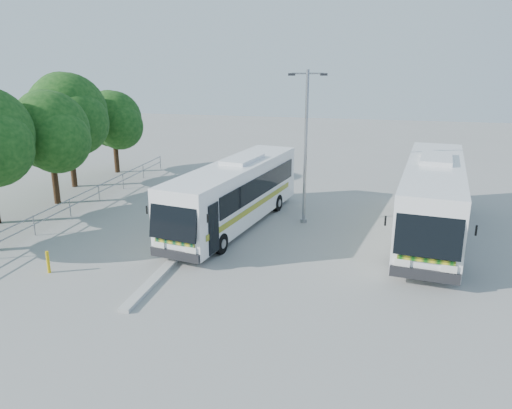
% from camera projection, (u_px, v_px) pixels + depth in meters
% --- Properties ---
extents(ground, '(100.00, 100.00, 0.00)m').
position_uv_depth(ground, '(236.00, 253.00, 21.84)').
color(ground, gray).
rests_on(ground, ground).
extents(kerb_divider, '(0.40, 16.00, 0.15)m').
position_uv_depth(kerb_divider, '(201.00, 232.00, 24.18)').
color(kerb_divider, '#B2B2AD').
rests_on(kerb_divider, ground).
extents(railing, '(0.06, 22.00, 1.00)m').
position_uv_depth(railing, '(80.00, 198.00, 27.51)').
color(railing, gray).
rests_on(railing, ground).
extents(tree_far_c, '(4.97, 4.69, 6.49)m').
position_uv_depth(tree_far_c, '(50.00, 131.00, 27.98)').
color(tree_far_c, '#382314').
rests_on(tree_far_c, ground).
extents(tree_far_d, '(5.62, 5.30, 7.33)m').
position_uv_depth(tree_far_d, '(68.00, 113.00, 31.52)').
color(tree_far_d, '#382314').
rests_on(tree_far_d, ground).
extents(tree_far_e, '(4.54, 4.28, 5.92)m').
position_uv_depth(tree_far_e, '(114.00, 119.00, 35.85)').
color(tree_far_e, '#382314').
rests_on(tree_far_e, ground).
extents(coach_main, '(4.34, 11.64, 3.17)m').
position_uv_depth(coach_main, '(235.00, 193.00, 24.87)').
color(coach_main, white).
rests_on(coach_main, ground).
extents(coach_adjacent, '(4.07, 12.72, 3.47)m').
position_uv_depth(coach_adjacent, '(432.00, 197.00, 23.47)').
color(coach_adjacent, silver).
rests_on(coach_adjacent, ground).
extents(lamppost, '(1.86, 0.60, 7.68)m').
position_uv_depth(lamppost, '(306.00, 141.00, 24.65)').
color(lamppost, gray).
rests_on(lamppost, ground).
extents(bollard, '(0.13, 0.13, 0.91)m').
position_uv_depth(bollard, '(48.00, 262.00, 19.74)').
color(bollard, gold).
rests_on(bollard, ground).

